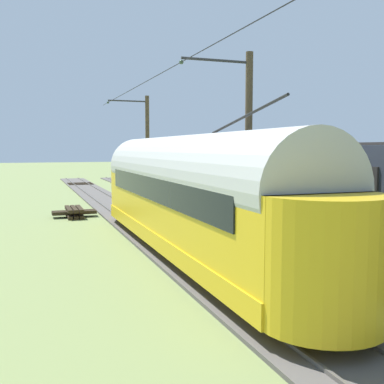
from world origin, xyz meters
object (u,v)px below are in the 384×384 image
Objects in this scene: vintage_streetcar at (187,193)px; catenary_pole_foreground at (146,147)px; spare_tie_stack at (74,212)px; switch_stand at (230,199)px; catenary_pole_mid_near at (247,147)px.

catenary_pole_foreground is (-2.63, -16.05, 1.63)m from vintage_streetcar.
vintage_streetcar is at bearing 104.76° from spare_tie_stack.
vintage_streetcar is 2.46× the size of catenary_pole_foreground.
catenary_pole_foreground reaches higher than spare_tie_stack.
catenary_pole_foreground is 6.04× the size of switch_stand.
vintage_streetcar reaches higher than spare_tie_stack.
vintage_streetcar is at bearing 12.50° from catenary_pole_mid_near.
spare_tie_stack is at bearing -75.24° from vintage_streetcar.
spare_tie_stack is at bearing -1.05° from switch_stand.
spare_tie_stack is (2.87, -10.91, -2.00)m from vintage_streetcar.
catenary_pole_mid_near is at bearing 118.06° from spare_tie_stack.
switch_stand is at bearing -111.64° from catenary_pole_mid_near.
catenary_pole_foreground is 1.00× the size of catenary_pole_mid_near.
catenary_pole_mid_near is 6.04× the size of switch_stand.
switch_stand is at bearing -121.81° from vintage_streetcar.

